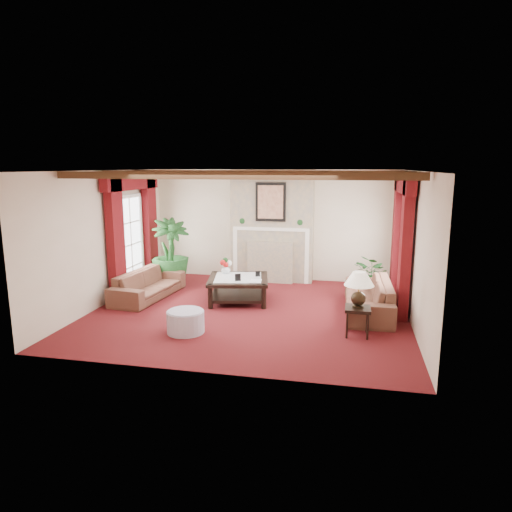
% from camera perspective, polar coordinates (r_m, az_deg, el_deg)
% --- Properties ---
extents(floor, '(6.00, 6.00, 0.00)m').
position_cam_1_polar(floor, '(8.96, -0.85, -6.92)').
color(floor, '#490D0F').
rests_on(floor, ground).
extents(ceiling, '(6.00, 6.00, 0.00)m').
position_cam_1_polar(ceiling, '(8.52, -0.90, 10.61)').
color(ceiling, white).
rests_on(ceiling, floor).
extents(back_wall, '(6.00, 0.02, 2.70)m').
position_cam_1_polar(back_wall, '(11.31, 2.20, 3.89)').
color(back_wall, beige).
rests_on(back_wall, ground).
extents(left_wall, '(0.02, 5.50, 2.70)m').
position_cam_1_polar(left_wall, '(9.74, -18.37, 2.14)').
color(left_wall, beige).
rests_on(left_wall, ground).
extents(right_wall, '(0.02, 5.50, 2.70)m').
position_cam_1_polar(right_wall, '(8.51, 19.25, 0.84)').
color(right_wall, beige).
rests_on(right_wall, ground).
extents(ceiling_beams, '(6.00, 3.00, 0.12)m').
position_cam_1_polar(ceiling_beams, '(8.52, -0.90, 10.21)').
color(ceiling_beams, '#3A2412').
rests_on(ceiling_beams, ceiling).
extents(fireplace, '(2.00, 0.52, 2.70)m').
position_cam_1_polar(fireplace, '(11.02, 2.07, 10.74)').
color(fireplace, tan).
rests_on(fireplace, ground).
extents(french_door_left, '(0.10, 1.10, 2.16)m').
position_cam_1_polar(french_door_left, '(10.52, -15.76, 7.20)').
color(french_door_left, white).
rests_on(french_door_left, ground).
extents(french_door_right, '(0.10, 1.10, 2.16)m').
position_cam_1_polar(french_door_right, '(9.40, 18.62, 6.61)').
color(french_door_right, white).
rests_on(french_door_right, ground).
extents(curtains_left, '(0.20, 2.40, 2.55)m').
position_cam_1_polar(curtains_left, '(10.45, -15.34, 9.51)').
color(curtains_left, '#500A0F').
rests_on(curtains_left, ground).
extents(curtains_right, '(0.20, 2.40, 2.55)m').
position_cam_1_polar(curtains_right, '(9.36, 18.11, 9.20)').
color(curtains_right, '#500A0F').
rests_on(curtains_right, ground).
extents(sofa_left, '(2.11, 1.00, 0.78)m').
position_cam_1_polar(sofa_left, '(10.04, -13.34, -2.94)').
color(sofa_left, '#360E16').
rests_on(sofa_left, ground).
extents(sofa_right, '(2.18, 0.74, 0.84)m').
position_cam_1_polar(sofa_right, '(9.06, 13.86, -4.28)').
color(sofa_right, '#360E16').
rests_on(sofa_right, ground).
extents(potted_palm, '(2.46, 2.46, 0.88)m').
position_cam_1_polar(potted_palm, '(11.03, -10.59, -1.27)').
color(potted_palm, black).
rests_on(potted_palm, ground).
extents(small_plant, '(1.64, 1.64, 0.68)m').
position_cam_1_polar(small_plant, '(10.38, 14.40, -2.80)').
color(small_plant, black).
rests_on(small_plant, ground).
extents(coffee_table, '(1.44, 1.44, 0.50)m').
position_cam_1_polar(coffee_table, '(9.57, -2.23, -4.18)').
color(coffee_table, black).
rests_on(coffee_table, ground).
extents(side_table, '(0.43, 0.43, 0.49)m').
position_cam_1_polar(side_table, '(7.85, 12.55, -7.98)').
color(side_table, black).
rests_on(side_table, ground).
extents(ottoman, '(0.64, 0.64, 0.37)m').
position_cam_1_polar(ottoman, '(7.91, -8.79, -8.13)').
color(ottoman, '#9490A3').
rests_on(ottoman, ground).
extents(table_lamp, '(0.49, 0.49, 0.62)m').
position_cam_1_polar(table_lamp, '(7.69, 12.72, -4.07)').
color(table_lamp, black).
rests_on(table_lamp, side_table).
extents(flower_vase, '(0.33, 0.33, 0.20)m').
position_cam_1_polar(flower_vase, '(9.86, -3.79, -1.66)').
color(flower_vase, silver).
rests_on(flower_vase, coffee_table).
extents(book, '(0.23, 0.06, 0.31)m').
position_cam_1_polar(book, '(9.14, -0.75, -2.31)').
color(book, black).
rests_on(book, coffee_table).
extents(photo_frame_a, '(0.12, 0.07, 0.16)m').
position_cam_1_polar(photo_frame_a, '(9.19, -2.29, -2.72)').
color(photo_frame_a, black).
rests_on(photo_frame_a, coffee_table).
extents(photo_frame_b, '(0.10, 0.06, 0.13)m').
position_cam_1_polar(photo_frame_b, '(9.55, 0.21, -2.27)').
color(photo_frame_b, black).
rests_on(photo_frame_b, coffee_table).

